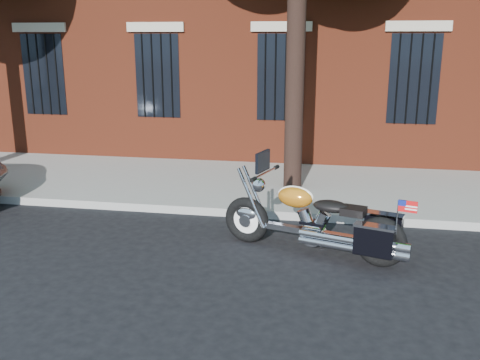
# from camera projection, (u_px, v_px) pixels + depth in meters

# --- Properties ---
(ground) EXTENTS (120.00, 120.00, 0.00)m
(ground) POSITION_uv_depth(u_px,v_px,m) (244.00, 246.00, 8.23)
(ground) COLOR black
(ground) RESTS_ON ground
(curb) EXTENTS (40.00, 0.16, 0.15)m
(curb) POSITION_uv_depth(u_px,v_px,m) (257.00, 213.00, 9.52)
(curb) COLOR gray
(curb) RESTS_ON ground
(sidewalk) EXTENTS (40.00, 3.60, 0.15)m
(sidewalk) POSITION_uv_depth(u_px,v_px,m) (270.00, 185.00, 11.31)
(sidewalk) COLOR gray
(sidewalk) RESTS_ON ground
(motorcycle) EXTENTS (2.72, 1.38, 1.47)m
(motorcycle) POSITION_uv_depth(u_px,v_px,m) (320.00, 224.00, 7.72)
(motorcycle) COLOR black
(motorcycle) RESTS_ON ground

